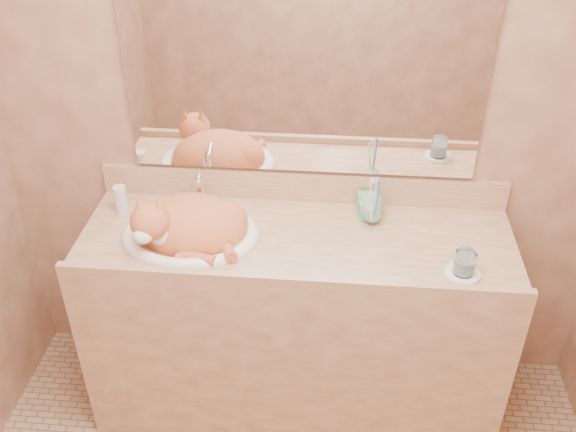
# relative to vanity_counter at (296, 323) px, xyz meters

# --- Properties ---
(wall_back) EXTENTS (2.40, 0.02, 2.50)m
(wall_back) POSITION_rel_vanity_counter_xyz_m (0.00, 0.28, 0.82)
(wall_back) COLOR brown
(wall_back) RESTS_ON ground
(vanity_counter) EXTENTS (1.60, 0.55, 0.85)m
(vanity_counter) POSITION_rel_vanity_counter_xyz_m (0.00, 0.00, 0.00)
(vanity_counter) COLOR #936242
(vanity_counter) RESTS_ON floor
(mirror) EXTENTS (1.30, 0.02, 0.80)m
(mirror) POSITION_rel_vanity_counter_xyz_m (0.00, 0.26, 0.97)
(mirror) COLOR white
(mirror) RESTS_ON wall_back
(sink_basin) EXTENTS (0.55, 0.48, 0.15)m
(sink_basin) POSITION_rel_vanity_counter_xyz_m (-0.39, -0.02, 0.50)
(sink_basin) COLOR white
(sink_basin) RESTS_ON vanity_counter
(faucet) EXTENTS (0.05, 0.12, 0.16)m
(faucet) POSITION_rel_vanity_counter_xyz_m (-0.39, 0.17, 0.50)
(faucet) COLOR silver
(faucet) RESTS_ON vanity_counter
(cat) EXTENTS (0.43, 0.36, 0.22)m
(cat) POSITION_rel_vanity_counter_xyz_m (-0.40, -0.03, 0.49)
(cat) COLOR #BA522A
(cat) RESTS_ON sink_basin
(soap_dispenser) EXTENTS (0.08, 0.08, 0.16)m
(soap_dispenser) POSITION_rel_vanity_counter_xyz_m (0.27, 0.13, 0.51)
(soap_dispenser) COLOR #66A486
(soap_dispenser) RESTS_ON vanity_counter
(toothbrush_cup) EXTENTS (0.11, 0.11, 0.10)m
(toothbrush_cup) POSITION_rel_vanity_counter_xyz_m (0.28, 0.09, 0.47)
(toothbrush_cup) COLOR #66A486
(toothbrush_cup) RESTS_ON vanity_counter
(toothbrushes) EXTENTS (0.03, 0.03, 0.21)m
(toothbrushes) POSITION_rel_vanity_counter_xyz_m (0.28, 0.09, 0.55)
(toothbrushes) COLOR silver
(toothbrushes) RESTS_ON toothbrush_cup
(saucer) EXTENTS (0.12, 0.12, 0.01)m
(saucer) POSITION_rel_vanity_counter_xyz_m (0.58, -0.16, 0.43)
(saucer) COLOR white
(saucer) RESTS_ON vanity_counter
(water_glass) EXTENTS (0.07, 0.07, 0.08)m
(water_glass) POSITION_rel_vanity_counter_xyz_m (0.58, -0.16, 0.48)
(water_glass) COLOR silver
(water_glass) RESTS_ON saucer
(lotion_bottle) EXTENTS (0.05, 0.05, 0.11)m
(lotion_bottle) POSITION_rel_vanity_counter_xyz_m (-0.69, 0.11, 0.48)
(lotion_bottle) COLOR silver
(lotion_bottle) RESTS_ON vanity_counter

